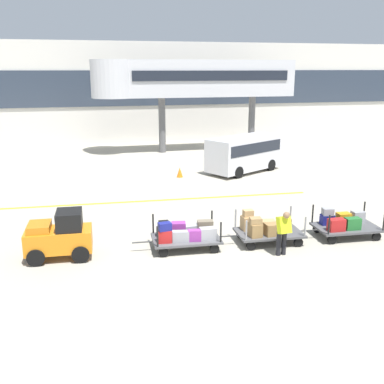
{
  "coord_description": "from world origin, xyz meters",
  "views": [
    {
      "loc": [
        -3.51,
        -12.82,
        6.0
      ],
      "look_at": [
        0.36,
        3.12,
        1.53
      ],
      "focal_mm": 42.48,
      "sensor_mm": 36.0,
      "label": 1
    }
  ],
  "objects_px": {
    "baggage_cart_middle": "(265,228)",
    "baggage_cart_tail": "(344,223)",
    "baggage_tug": "(60,236)",
    "shuttle_van": "(244,151)",
    "baggage_cart_lead": "(186,234)",
    "baggage_handler": "(283,231)",
    "safety_cone_near": "(180,172)"
  },
  "relations": [
    {
      "from": "baggage_cart_tail",
      "to": "baggage_handler",
      "type": "bearing_deg",
      "value": -159.3
    },
    {
      "from": "baggage_cart_middle",
      "to": "baggage_handler",
      "type": "xyz_separation_m",
      "value": [
        0.09,
        -1.25,
        0.34
      ]
    },
    {
      "from": "baggage_cart_lead",
      "to": "shuttle_van",
      "type": "height_order",
      "value": "shuttle_van"
    },
    {
      "from": "baggage_cart_tail",
      "to": "shuttle_van",
      "type": "distance_m",
      "value": 11.19
    },
    {
      "from": "baggage_cart_lead",
      "to": "baggage_cart_middle",
      "type": "height_order",
      "value": "baggage_cart_middle"
    },
    {
      "from": "baggage_tug",
      "to": "baggage_cart_lead",
      "type": "xyz_separation_m",
      "value": [
        4.14,
        -0.19,
        -0.23
      ]
    },
    {
      "from": "baggage_handler",
      "to": "baggage_tug",
      "type": "bearing_deg",
      "value": 167.63
    },
    {
      "from": "baggage_cart_middle",
      "to": "baggage_cart_lead",
      "type": "bearing_deg",
      "value": 177.6
    },
    {
      "from": "baggage_tug",
      "to": "shuttle_van",
      "type": "relative_size",
      "value": 0.42
    },
    {
      "from": "baggage_cart_middle",
      "to": "baggage_handler",
      "type": "relative_size",
      "value": 1.94
    },
    {
      "from": "baggage_cart_tail",
      "to": "safety_cone_near",
      "type": "height_order",
      "value": "baggage_cart_tail"
    },
    {
      "from": "baggage_cart_tail",
      "to": "shuttle_van",
      "type": "xyz_separation_m",
      "value": [
        0.15,
        11.16,
        0.73
      ]
    },
    {
      "from": "baggage_cart_middle",
      "to": "baggage_cart_tail",
      "type": "distance_m",
      "value": 3.05
    },
    {
      "from": "baggage_tug",
      "to": "safety_cone_near",
      "type": "xyz_separation_m",
      "value": [
        6.19,
        10.26,
        -0.48
      ]
    },
    {
      "from": "baggage_tug",
      "to": "baggage_cart_tail",
      "type": "bearing_deg",
      "value": -2.54
    },
    {
      "from": "baggage_tug",
      "to": "safety_cone_near",
      "type": "relative_size",
      "value": 3.91
    },
    {
      "from": "baggage_cart_middle",
      "to": "baggage_cart_tail",
      "type": "height_order",
      "value": "baggage_cart_middle"
    },
    {
      "from": "baggage_cart_middle",
      "to": "safety_cone_near",
      "type": "distance_m",
      "value": 10.61
    },
    {
      "from": "baggage_cart_lead",
      "to": "baggage_handler",
      "type": "distance_m",
      "value": 3.29
    },
    {
      "from": "baggage_tug",
      "to": "baggage_cart_middle",
      "type": "xyz_separation_m",
      "value": [
        7.02,
        -0.31,
        -0.23
      ]
    },
    {
      "from": "baggage_cart_tail",
      "to": "shuttle_van",
      "type": "relative_size",
      "value": 0.59
    },
    {
      "from": "baggage_cart_tail",
      "to": "safety_cone_near",
      "type": "bearing_deg",
      "value": 109.87
    },
    {
      "from": "baggage_cart_middle",
      "to": "shuttle_van",
      "type": "bearing_deg",
      "value": 73.84
    },
    {
      "from": "baggage_handler",
      "to": "baggage_cart_tail",
      "type": "bearing_deg",
      "value": 20.7
    },
    {
      "from": "shuttle_van",
      "to": "baggage_handler",
      "type": "bearing_deg",
      "value": -104.18
    },
    {
      "from": "baggage_cart_lead",
      "to": "safety_cone_near",
      "type": "distance_m",
      "value": 10.66
    },
    {
      "from": "baggage_cart_tail",
      "to": "baggage_cart_lead",
      "type": "bearing_deg",
      "value": 177.54
    },
    {
      "from": "baggage_tug",
      "to": "safety_cone_near",
      "type": "height_order",
      "value": "baggage_tug"
    },
    {
      "from": "baggage_tug",
      "to": "baggage_cart_lead",
      "type": "distance_m",
      "value": 4.15
    },
    {
      "from": "baggage_tug",
      "to": "baggage_cart_tail",
      "type": "distance_m",
      "value": 10.07
    },
    {
      "from": "baggage_cart_lead",
      "to": "shuttle_van",
      "type": "xyz_separation_m",
      "value": [
        6.07,
        10.91,
        0.71
      ]
    },
    {
      "from": "baggage_cart_tail",
      "to": "baggage_handler",
      "type": "distance_m",
      "value": 3.17
    }
  ]
}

